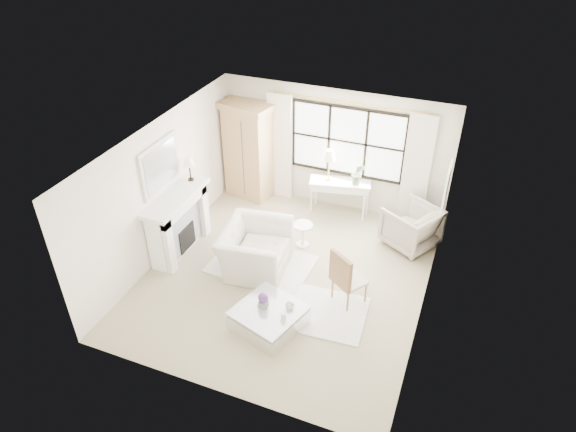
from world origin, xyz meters
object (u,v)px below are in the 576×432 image
object	(u,v)px
armoire	(249,150)
club_armchair	(255,249)
coffee_table	(269,318)
console_table	(339,197)

from	to	relation	value
armoire	club_armchair	xyz separation A→B (m)	(1.24, -2.42, -0.71)
club_armchair	coffee_table	size ratio (longest dim) A/B	1.07
armoire	console_table	xyz separation A→B (m)	(2.16, -0.02, -0.74)
console_table	coffee_table	bearing A→B (deg)	-103.81
console_table	club_armchair	bearing A→B (deg)	-123.64
console_table	coffee_table	xyz separation A→B (m)	(-0.08, -3.72, -0.22)
console_table	armoire	bearing A→B (deg)	166.72
club_armchair	coffee_table	world-z (taller)	club_armchair
console_table	coffee_table	world-z (taller)	console_table
console_table	club_armchair	xyz separation A→B (m)	(-0.92, -2.40, 0.03)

